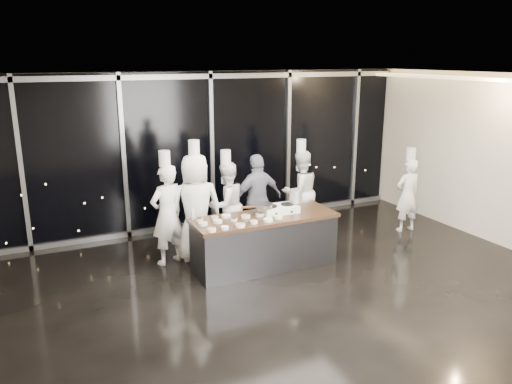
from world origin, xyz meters
TOP-DOWN VIEW (x-y plane):
  - ground at (0.00, 0.00)m, footprint 9.00×9.00m
  - room_shell at (0.18, 0.00)m, footprint 9.02×7.02m
  - window_wall at (0.00, 3.43)m, footprint 8.90×0.11m
  - demo_counter at (0.00, 0.90)m, footprint 2.46×0.86m
  - stove at (0.31, 0.98)m, footprint 0.63×0.42m
  - frying_pan at (0.01, 0.99)m, footprint 0.56×0.33m
  - stock_pot at (0.64, 0.98)m, footprint 0.23×0.23m
  - prep_bowls at (-0.56, 0.83)m, footprint 1.38×0.69m
  - squeeze_bottle at (-1.14, 1.24)m, footprint 0.06×0.06m
  - chef_far_left at (-1.43, 1.75)m, footprint 0.74×0.61m
  - chef_left at (-0.92, 1.73)m, footprint 0.99×0.70m
  - chef_center at (-0.22, 2.07)m, footprint 0.92×0.81m
  - guest at (0.40, 2.00)m, footprint 1.05×0.53m
  - chef_right at (1.45, 2.23)m, footprint 0.86×0.69m
  - chef_side at (3.44, 1.31)m, footprint 0.56×0.38m

SIDE VIEW (x-z plane):
  - ground at x=0.00m, z-range 0.00..0.00m
  - demo_counter at x=0.00m, z-range 0.00..0.90m
  - chef_side at x=3.44m, z-range -0.09..1.64m
  - chef_center at x=-0.22m, z-range -0.10..1.74m
  - chef_right at x=1.45m, z-range -0.10..1.80m
  - guest at x=0.40m, z-range 0.00..1.73m
  - chef_far_left at x=-1.43m, z-range -0.10..1.88m
  - prep_bowls at x=-0.56m, z-range 0.90..0.95m
  - chef_left at x=-0.92m, z-range -0.11..2.02m
  - stove at x=0.31m, z-range 0.89..1.03m
  - squeeze_bottle at x=-1.14m, z-range 0.89..1.10m
  - frying_pan at x=0.01m, z-range 1.04..1.09m
  - stock_pot at x=0.64m, z-range 1.04..1.26m
  - window_wall at x=0.00m, z-range 0.00..3.20m
  - room_shell at x=0.18m, z-range 0.64..3.85m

